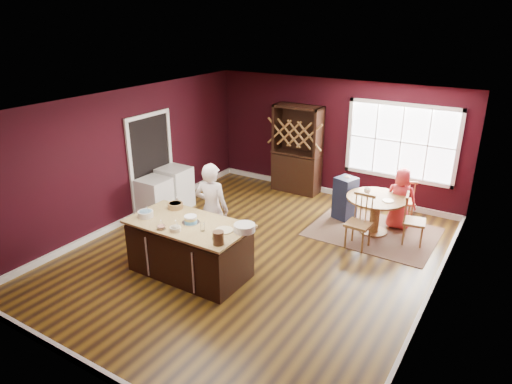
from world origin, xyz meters
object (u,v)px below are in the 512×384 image
at_px(chair_east, 415,219).
at_px(chair_north, 404,200).
at_px(seated_woman, 400,199).
at_px(chair_south, 359,222).
at_px(layer_cake, 191,219).
at_px(baker, 212,209).
at_px(hutch, 297,149).
at_px(dryer, 175,188).
at_px(high_chair, 345,197).
at_px(washer, 155,198).
at_px(kitchen_island, 190,249).
at_px(toddler, 347,182).
at_px(dining_table, 376,208).

distance_m(chair_east, chair_north, 1.00).
bearing_deg(seated_woman, chair_south, 66.05).
bearing_deg(seated_woman, layer_cake, 49.99).
height_order(baker, hutch, hutch).
bearing_deg(chair_east, dryer, 91.50).
distance_m(layer_cake, chair_south, 3.08).
bearing_deg(hutch, high_chair, -29.43).
relative_size(chair_east, hutch, 0.47).
bearing_deg(dryer, hutch, 51.62).
distance_m(chair_north, washer, 5.17).
bearing_deg(hutch, kitchen_island, -86.98).
distance_m(chair_north, high_chair, 1.20).
relative_size(chair_north, hutch, 0.46).
distance_m(layer_cake, washer, 2.53).
bearing_deg(layer_cake, kitchen_island, -142.60).
distance_m(chair_south, washer, 4.21).
relative_size(kitchen_island, baker, 1.17).
distance_m(kitchen_island, dryer, 2.85).
distance_m(washer, dryer, 0.64).
distance_m(baker, chair_east, 3.75).
bearing_deg(layer_cake, seated_woman, 55.31).
bearing_deg(seated_woman, dryer, 13.54).
distance_m(toddler, hutch, 1.83).
relative_size(kitchen_island, chair_south, 1.94).
bearing_deg(hutch, washer, -121.78).
distance_m(baker, layer_cake, 0.75).
relative_size(kitchen_island, dryer, 2.18).
distance_m(dining_table, chair_east, 0.77).
bearing_deg(layer_cake, toddler, 68.56).
height_order(layer_cake, washer, layer_cake).
xyz_separation_m(chair_south, high_chair, (-0.68, 1.08, -0.04)).
distance_m(kitchen_island, seated_woman, 4.30).
distance_m(layer_cake, dryer, 2.91).
height_order(chair_south, hutch, hutch).
height_order(kitchen_island, baker, baker).
bearing_deg(dining_table, chair_east, -4.41).
distance_m(kitchen_island, layer_cake, 0.54).
distance_m(baker, washer, 2.09).
height_order(chair_north, dryer, chair_north).
height_order(dining_table, chair_east, chair_east).
bearing_deg(dryer, washer, -90.00).
relative_size(washer, dryer, 0.94).
relative_size(baker, toddler, 6.53).
relative_size(baker, chair_north, 1.78).
xyz_separation_m(seated_woman, high_chair, (-1.09, -0.14, -0.15)).
height_order(hutch, washer, hutch).
height_order(kitchen_island, layer_cake, layer_cake).
xyz_separation_m(baker, chair_south, (2.14, 1.56, -0.34)).
relative_size(kitchen_island, toddler, 7.64).
xyz_separation_m(baker, dryer, (-1.96, 1.24, -0.39)).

